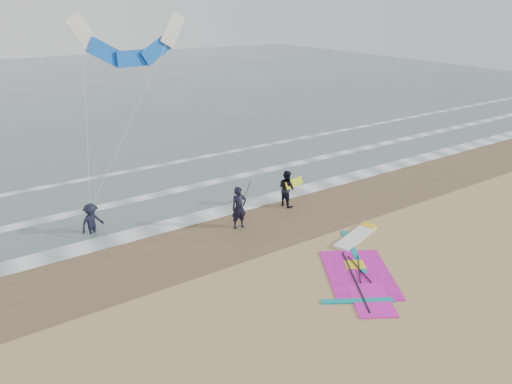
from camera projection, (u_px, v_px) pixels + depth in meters
ground at (361, 280)px, 17.24m from camera, size 120.00×120.00×0.00m
sea_water at (70, 90)px, 54.37m from camera, size 120.00×80.00×0.02m
wet_sand_band at (271, 221)px, 21.88m from camera, size 120.00×5.00×0.01m
foam_waterline at (225, 191)px, 25.31m from camera, size 120.00×9.15×0.02m
windsurf_rig at (360, 263)px, 18.28m from camera, size 5.98×5.66×0.14m
person_standing at (239, 208)px, 20.87m from camera, size 0.78×0.55×2.02m
person_walking at (287, 188)px, 23.20m from camera, size 0.84×1.01×1.90m
person_wading at (91, 215)px, 20.35m from camera, size 1.35×1.11×1.82m
held_pole at (244, 197)px, 20.84m from camera, size 0.17×0.86×1.82m
carried_kiteboard at (294, 183)px, 23.22m from camera, size 1.30×0.51×0.39m
surf_kite at (131, 45)px, 22.91m from camera, size 7.07×4.32×8.11m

